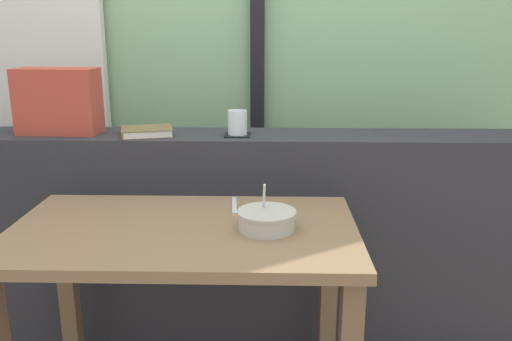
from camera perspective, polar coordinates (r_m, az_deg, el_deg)
The scene contains 11 objects.
outdoor_backdrop at distance 2.80m, azimuth -2.19°, elevation 16.97°, with size 4.80×0.08×2.80m, color #8EBC89.
curtain_left_panel at distance 2.91m, azimuth -21.29°, elevation 12.95°, with size 0.56×0.06×2.50m, color silver.
window_divider_post at distance 2.72m, azimuth 0.15°, elevation 14.92°, with size 0.07×0.05×2.60m, color black.
dark_console_ledge at distance 2.30m, azimuth -3.01°, elevation -7.06°, with size 2.80×0.29×0.89m, color #2D2D33.
breakfast_table at distance 1.75m, azimuth -7.59°, elevation -9.53°, with size 1.09×0.63×0.70m.
coaster_square at distance 2.13m, azimuth -1.97°, elevation 3.78°, with size 0.10×0.10×0.01m, color black.
juice_glass at distance 2.12m, azimuth -1.99°, elevation 5.00°, with size 0.08×0.08×0.10m.
closed_book at distance 2.18m, azimuth -11.55°, elevation 4.08°, with size 0.23×0.20×0.03m.
throw_pillow at distance 2.30m, azimuth -20.25°, elevation 6.92°, with size 0.32×0.14×0.26m, color #B74233.
soup_bowl at distance 1.66m, azimuth 1.13°, elevation -5.27°, with size 0.18×0.18×0.15m.
fork_utensil at distance 1.87m, azimuth -2.30°, elevation -3.74°, with size 0.02×0.17×0.01m, color silver.
Camera 1 is at (0.17, -1.57, 1.31)m, focal length 37.71 mm.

